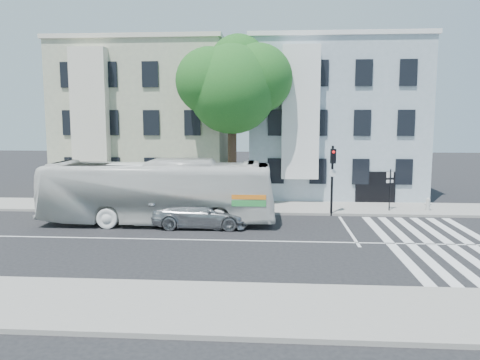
# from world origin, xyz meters

# --- Properties ---
(ground) EXTENTS (120.00, 120.00, 0.00)m
(ground) POSITION_xyz_m (0.00, 0.00, 0.00)
(ground) COLOR black
(ground) RESTS_ON ground
(sidewalk_far) EXTENTS (80.00, 4.00, 0.15)m
(sidewalk_far) POSITION_xyz_m (0.00, 8.00, 0.07)
(sidewalk_far) COLOR gray
(sidewalk_far) RESTS_ON ground
(sidewalk_near) EXTENTS (80.00, 4.00, 0.15)m
(sidewalk_near) POSITION_xyz_m (0.00, -8.00, 0.07)
(sidewalk_near) COLOR gray
(sidewalk_near) RESTS_ON ground
(building_left) EXTENTS (12.00, 10.00, 11.00)m
(building_left) POSITION_xyz_m (-7.00, 15.00, 5.50)
(building_left) COLOR #9B9F85
(building_left) RESTS_ON ground
(building_right) EXTENTS (12.00, 10.00, 11.00)m
(building_right) POSITION_xyz_m (7.00, 15.00, 5.50)
(building_right) COLOR #90A1AB
(building_right) RESTS_ON ground
(street_tree) EXTENTS (7.30, 5.90, 11.10)m
(street_tree) POSITION_xyz_m (0.06, 8.74, 7.83)
(street_tree) COLOR #2D2116
(street_tree) RESTS_ON ground
(bus) EXTENTS (3.22, 12.61, 3.49)m
(bus) POSITION_xyz_m (-3.54, 3.29, 1.75)
(bus) COLOR silver
(bus) RESTS_ON ground
(sedan) EXTENTS (2.14, 5.12, 1.48)m
(sedan) POSITION_xyz_m (-1.17, 2.60, 0.74)
(sedan) COLOR #A1A4A8
(sedan) RESTS_ON ground
(hedge) EXTENTS (8.50, 2.47, 0.70)m
(hedge) POSITION_xyz_m (-4.05, 6.30, 0.50)
(hedge) COLOR #306821
(hedge) RESTS_ON sidewalk_far
(traffic_signal) EXTENTS (0.42, 0.53, 4.12)m
(traffic_signal) POSITION_xyz_m (6.05, 5.94, 2.66)
(traffic_signal) COLOR black
(traffic_signal) RESTS_ON ground
(fire_hydrant) EXTENTS (0.44, 0.25, 0.77)m
(fire_hydrant) POSITION_xyz_m (12.03, 7.40, 0.54)
(fire_hydrant) COLOR #AFAEAA
(fire_hydrant) RESTS_ON sidewalk_far
(far_sign_pole) EXTENTS (0.44, 0.23, 2.52)m
(far_sign_pole) POSITION_xyz_m (9.66, 7.19, 1.75)
(far_sign_pole) COLOR black
(far_sign_pole) RESTS_ON sidewalk_far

